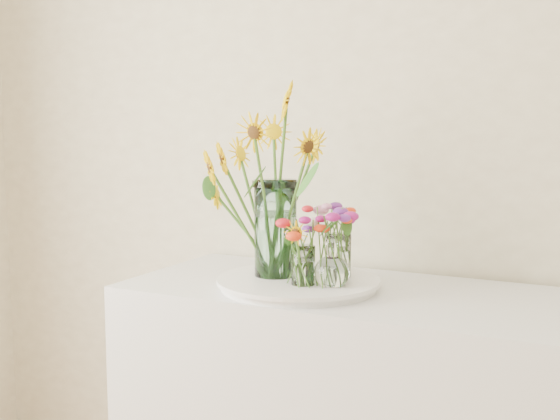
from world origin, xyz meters
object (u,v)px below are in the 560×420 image
object	(u,v)px
small_vase_b	(332,262)
small_vase_a	(303,266)
tray	(298,284)
mason_jar	(275,229)
small_vase_c	(338,256)

from	to	relation	value
small_vase_b	small_vase_a	bearing A→B (deg)	-160.11
tray	mason_jar	world-z (taller)	mason_jar
small_vase_c	small_vase_a	bearing A→B (deg)	-108.41
tray	small_vase_c	bearing A→B (deg)	39.49
tray	small_vase_c	world-z (taller)	small_vase_c
small_vase_a	small_vase_c	xyz separation A→B (m)	(0.05, 0.14, 0.01)
small_vase_b	small_vase_c	distance (m)	0.12
small_vase_a	small_vase_b	size ratio (longest dim) A/B	0.79
tray	small_vase_c	distance (m)	0.14
tray	small_vase_b	distance (m)	0.15
small_vase_c	mason_jar	bearing A→B (deg)	-157.43
small_vase_a	small_vase_b	bearing A→B (deg)	19.89
small_vase_b	small_vase_c	bearing A→B (deg)	103.73
mason_jar	small_vase_b	world-z (taller)	mason_jar
small_vase_b	small_vase_c	xyz separation A→B (m)	(-0.03, 0.12, -0.01)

